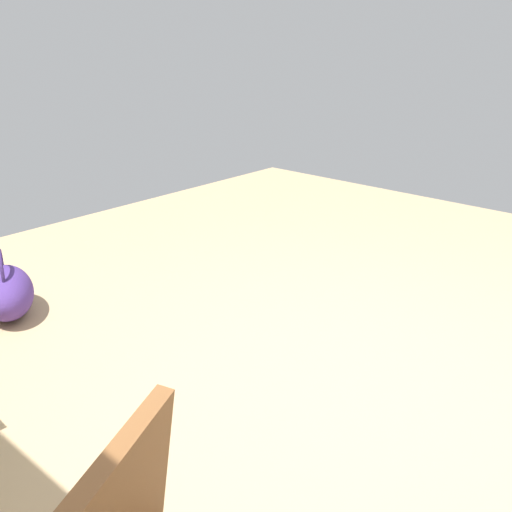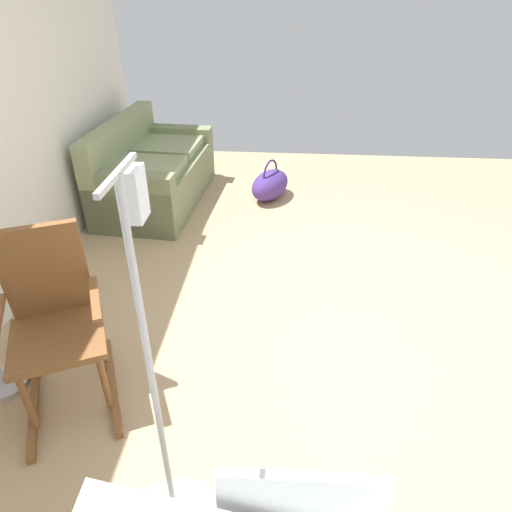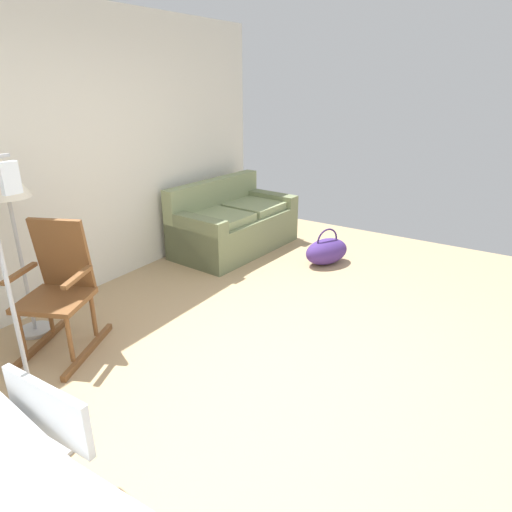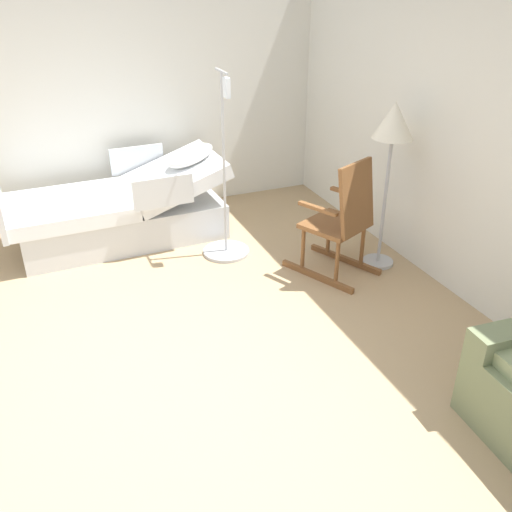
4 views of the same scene
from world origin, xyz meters
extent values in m
plane|color=tan|center=(0.00, 0.00, 0.00)|extent=(7.01, 7.01, 0.00)
cube|color=silver|center=(0.00, 2.54, 1.35)|extent=(5.81, 0.10, 2.70)
cube|color=silver|center=(-2.85, 0.00, 1.35)|extent=(0.10, 5.18, 2.70)
cube|color=silver|center=(-2.14, 0.13, 0.17)|extent=(0.92, 1.95, 0.35)
cube|color=white|center=(-2.13, -0.34, 0.42)|extent=(0.94, 1.18, 0.14)
cube|color=white|center=(-2.15, 0.69, 0.57)|extent=(0.93, 0.96, 0.43)
ellipsoid|color=white|center=(-2.16, 0.87, 0.77)|extent=(0.35, 0.51, 0.28)
cube|color=silver|center=(-2.65, 0.43, 0.63)|extent=(0.05, 0.56, 0.28)
cube|color=silver|center=(-1.64, 0.45, 0.63)|extent=(0.05, 0.56, 0.28)
cube|color=silver|center=(-2.12, -0.94, 0.53)|extent=(0.95, 0.07, 0.36)
cylinder|color=black|center=(-2.52, 0.92, 0.05)|extent=(0.10, 0.10, 0.10)
cylinder|color=black|center=(-1.80, 0.94, 0.05)|extent=(0.10, 0.10, 0.10)
cylinder|color=black|center=(-2.48, -0.67, 0.05)|extent=(0.10, 0.10, 0.10)
cylinder|color=black|center=(-1.76, -0.66, 0.05)|extent=(0.10, 0.10, 0.10)
cube|color=brown|center=(-0.85, 1.93, 0.03)|extent=(0.71, 0.35, 0.05)
cube|color=brown|center=(-0.67, 1.53, 0.03)|extent=(0.71, 0.35, 0.05)
cylinder|color=brown|center=(-0.85, 1.48, 0.25)|extent=(0.04, 0.04, 0.40)
cylinder|color=brown|center=(-1.01, 1.83, 0.25)|extent=(0.04, 0.04, 0.40)
cylinder|color=brown|center=(-0.52, 1.63, 0.25)|extent=(0.04, 0.04, 0.40)
cylinder|color=brown|center=(-0.68, 1.98, 0.25)|extent=(0.04, 0.04, 0.40)
cube|color=brown|center=(-0.76, 1.73, 0.45)|extent=(0.62, 0.63, 0.04)
cube|color=brown|center=(-0.58, 1.81, 0.75)|extent=(0.29, 0.44, 0.60)
cube|color=brown|center=(-0.68, 1.51, 0.67)|extent=(0.37, 0.20, 0.03)
cube|color=brown|center=(-0.88, 1.93, 0.67)|extent=(0.37, 0.20, 0.03)
cylinder|color=#B2B5BA|center=(-0.71, 2.19, 0.01)|extent=(0.28, 0.28, 0.03)
cylinder|color=#B2B5BA|center=(-0.71, 2.19, 0.60)|extent=(0.03, 0.03, 1.15)
cone|color=silver|center=(-0.71, 2.19, 1.33)|extent=(0.34, 0.34, 0.30)
cylinder|color=#B2B5BA|center=(-1.45, 0.97, 0.01)|extent=(0.44, 0.44, 0.03)
cylinder|color=#B2B5BA|center=(-1.45, 0.97, 0.85)|extent=(0.02, 0.02, 1.65)
cube|color=#B2B5BA|center=(-1.45, 0.97, 1.68)|extent=(0.28, 0.02, 0.02)
cube|color=white|center=(-1.33, 0.97, 1.57)|extent=(0.09, 0.04, 0.16)
camera|label=1|loc=(-1.28, 2.19, 1.67)|focal=41.39mm
camera|label=2|loc=(-2.50, 0.53, 2.12)|focal=32.24mm
camera|label=3|loc=(-2.50, -1.23, 2.02)|focal=31.58mm
camera|label=4|loc=(3.05, -0.61, 2.49)|focal=39.28mm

